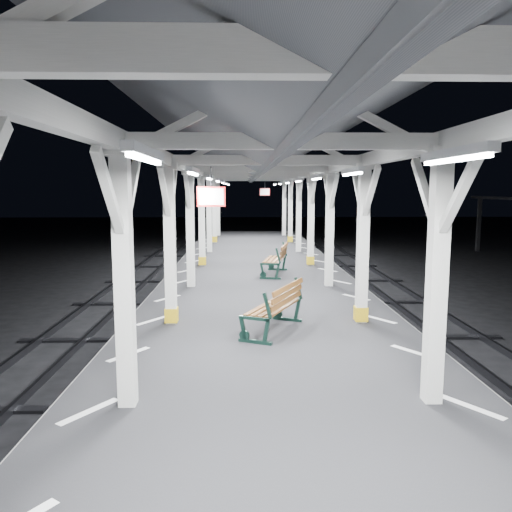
{
  "coord_description": "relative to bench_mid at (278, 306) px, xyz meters",
  "views": [
    {
      "loc": [
        -0.49,
        -8.25,
        3.8
      ],
      "look_at": [
        -0.18,
        3.64,
        2.2
      ],
      "focal_mm": 35.0,
      "sensor_mm": 36.0,
      "label": 1
    }
  ],
  "objects": [
    {
      "name": "bench_far",
      "position": [
        0.45,
        6.65,
        0.02
      ],
      "size": [
        1.03,
        1.95,
        1.0
      ],
      "rotation": [
        0.0,
        0.0,
        -0.2
      ],
      "color": "#142F27",
      "rests_on": "platform"
    },
    {
      "name": "platform",
      "position": [
        -0.18,
        -1.3,
        -1.02
      ],
      "size": [
        6.0,
        50.0,
        1.0
      ],
      "primitive_type": "cube",
      "color": "black",
      "rests_on": "ground"
    },
    {
      "name": "bench_mid",
      "position": [
        0.0,
        0.0,
        0.0
      ],
      "size": [
        1.35,
        1.91,
        0.98
      ],
      "rotation": [
        0.0,
        0.0,
        -0.43
      ],
      "color": "#142F27",
      "rests_on": "platform"
    },
    {
      "name": "hazard_stripes_left",
      "position": [
        -2.63,
        -1.3,
        -0.52
      ],
      "size": [
        1.0,
        48.0,
        0.01
      ],
      "primitive_type": "cube",
      "color": "silver",
      "rests_on": "platform"
    },
    {
      "name": "canopy",
      "position": [
        -0.18,
        -1.32,
        3.04
      ],
      "size": [
        5.4,
        49.0,
        4.65
      ],
      "color": "silver",
      "rests_on": "platform"
    },
    {
      "name": "ground",
      "position": [
        -0.18,
        -1.3,
        -1.52
      ],
      "size": [
        120.0,
        120.0,
        0.0
      ],
      "primitive_type": "plane",
      "color": "black",
      "rests_on": "ground"
    },
    {
      "name": "hazard_stripes_right",
      "position": [
        2.27,
        -1.3,
        -0.52
      ],
      "size": [
        1.0,
        48.0,
        0.01
      ],
      "primitive_type": "cube",
      "color": "silver",
      "rests_on": "platform"
    }
  ]
}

